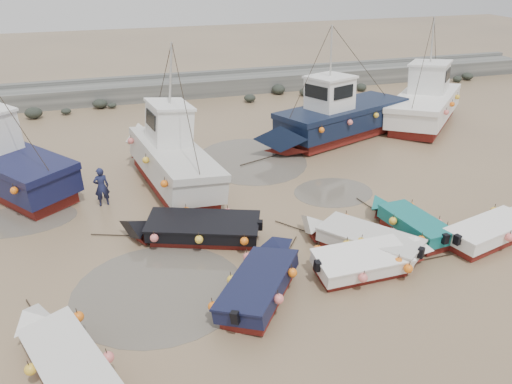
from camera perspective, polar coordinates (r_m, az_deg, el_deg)
ground at (r=17.81m, az=1.01°, el=-6.96°), size 120.00×120.00×0.00m
seawall at (r=37.62m, az=-9.60°, el=11.58°), size 60.00×4.92×1.50m
puddle_a at (r=16.30m, az=-11.04°, el=-10.99°), size 5.47×5.47×0.01m
puddle_b at (r=22.40m, az=8.82°, el=-0.01°), size 3.57×3.57×0.01m
puddle_c at (r=21.95m, az=-25.35°, el=-2.94°), size 4.35×4.35×0.01m
puddle_d at (r=25.62m, az=-0.55°, el=3.70°), size 5.59×5.59×0.01m
dinghy_0 at (r=13.88m, az=-20.76°, el=-17.18°), size 2.88×5.77×1.43m
dinghy_1 at (r=15.57m, az=0.99°, el=-9.89°), size 4.10×5.02×1.43m
dinghy_2 at (r=19.57m, az=17.00°, el=-3.04°), size 1.91×5.06×1.43m
dinghy_3 at (r=20.20m, az=25.71°, el=-3.72°), size 5.65×2.31×1.43m
dinghy_4 at (r=18.48m, az=-7.16°, el=-3.92°), size 6.22×3.27×1.43m
dinghy_5 at (r=16.94m, az=12.95°, el=-7.34°), size 5.39×1.95×1.43m
dinghy_6 at (r=18.01m, az=11.78°, el=-5.10°), size 4.07×5.04×1.43m
cabin_boat_0 at (r=24.62m, az=-26.98°, el=3.19°), size 6.97×8.85×6.22m
cabin_boat_1 at (r=22.89m, az=-10.13°, el=4.13°), size 3.61×10.11×6.22m
cabin_boat_2 at (r=28.43m, az=9.04°, el=8.42°), size 11.02×5.86×6.22m
cabin_boat_3 at (r=32.86m, az=19.03°, el=9.76°), size 8.51×8.26×6.22m
person at (r=21.97m, az=-16.96°, el=-1.43°), size 0.67×0.49×1.70m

